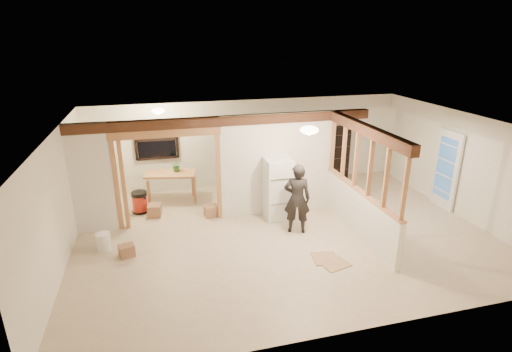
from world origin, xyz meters
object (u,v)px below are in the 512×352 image
object	(u,v)px
refrigerator	(278,189)
work_table	(171,187)
woman	(297,199)
bookshelf	(336,153)
shop_vac	(140,202)

from	to	relation	value
refrigerator	work_table	xyz separation A→B (m)	(-2.43, 1.63, -0.34)
woman	bookshelf	distance (m)	3.83
woman	shop_vac	world-z (taller)	woman
work_table	shop_vac	bearing A→B (deg)	-137.48
bookshelf	refrigerator	bearing A→B (deg)	-139.01
refrigerator	bookshelf	bearing A→B (deg)	40.99
woman	bookshelf	bearing A→B (deg)	-108.32
woman	work_table	size ratio (longest dim) A/B	1.25
woman	shop_vac	bearing A→B (deg)	-10.28
shop_vac	woman	bearing A→B (deg)	-29.80
woman	shop_vac	distance (m)	3.99
refrigerator	woman	xyz separation A→B (m)	(0.19, -0.82, 0.06)
bookshelf	woman	bearing A→B (deg)	-127.84
work_table	shop_vac	world-z (taller)	work_table
shop_vac	bookshelf	bearing A→B (deg)	10.33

